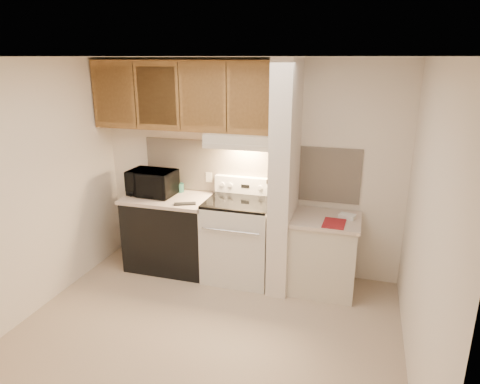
% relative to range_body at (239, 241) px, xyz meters
% --- Properties ---
extents(floor, '(3.60, 3.60, 0.00)m').
position_rel_range_body_xyz_m(floor, '(0.00, -1.16, -0.46)').
color(floor, '#C1A98F').
rests_on(floor, ground).
extents(ceiling, '(3.60, 3.60, 0.00)m').
position_rel_range_body_xyz_m(ceiling, '(0.00, -1.16, 2.04)').
color(ceiling, white).
rests_on(ceiling, wall_back).
extents(wall_back, '(3.60, 2.50, 0.02)m').
position_rel_range_body_xyz_m(wall_back, '(0.00, 0.34, 0.79)').
color(wall_back, white).
rests_on(wall_back, floor).
extents(wall_left, '(0.02, 3.00, 2.50)m').
position_rel_range_body_xyz_m(wall_left, '(-1.80, -1.16, 0.79)').
color(wall_left, white).
rests_on(wall_left, floor).
extents(wall_right, '(0.02, 3.00, 2.50)m').
position_rel_range_body_xyz_m(wall_right, '(1.80, -1.16, 0.79)').
color(wall_right, white).
rests_on(wall_right, floor).
extents(backsplash, '(2.60, 0.02, 0.63)m').
position_rel_range_body_xyz_m(backsplash, '(0.00, 0.33, 0.78)').
color(backsplash, beige).
rests_on(backsplash, wall_back).
extents(range_body, '(0.76, 0.65, 0.92)m').
position_rel_range_body_xyz_m(range_body, '(0.00, 0.00, 0.00)').
color(range_body, silver).
rests_on(range_body, floor).
extents(oven_window, '(0.50, 0.01, 0.30)m').
position_rel_range_body_xyz_m(oven_window, '(0.00, -0.32, 0.04)').
color(oven_window, black).
rests_on(oven_window, range_body).
extents(oven_handle, '(0.65, 0.02, 0.02)m').
position_rel_range_body_xyz_m(oven_handle, '(0.00, -0.35, 0.26)').
color(oven_handle, silver).
rests_on(oven_handle, range_body).
extents(cooktop, '(0.74, 0.64, 0.03)m').
position_rel_range_body_xyz_m(cooktop, '(0.00, 0.00, 0.48)').
color(cooktop, black).
rests_on(cooktop, range_body).
extents(range_backguard, '(0.76, 0.08, 0.20)m').
position_rel_range_body_xyz_m(range_backguard, '(0.00, 0.28, 0.59)').
color(range_backguard, silver).
rests_on(range_backguard, range_body).
extents(range_display, '(0.10, 0.01, 0.04)m').
position_rel_range_body_xyz_m(range_display, '(0.00, 0.24, 0.59)').
color(range_display, black).
rests_on(range_display, range_backguard).
extents(range_knob_left_outer, '(0.05, 0.02, 0.05)m').
position_rel_range_body_xyz_m(range_knob_left_outer, '(-0.28, 0.24, 0.59)').
color(range_knob_left_outer, silver).
rests_on(range_knob_left_outer, range_backguard).
extents(range_knob_left_inner, '(0.05, 0.02, 0.05)m').
position_rel_range_body_xyz_m(range_knob_left_inner, '(-0.18, 0.24, 0.59)').
color(range_knob_left_inner, silver).
rests_on(range_knob_left_inner, range_backguard).
extents(range_knob_right_inner, '(0.05, 0.02, 0.05)m').
position_rel_range_body_xyz_m(range_knob_right_inner, '(0.18, 0.24, 0.59)').
color(range_knob_right_inner, silver).
rests_on(range_knob_right_inner, range_backguard).
extents(range_knob_right_outer, '(0.05, 0.02, 0.05)m').
position_rel_range_body_xyz_m(range_knob_right_outer, '(0.28, 0.24, 0.59)').
color(range_knob_right_outer, silver).
rests_on(range_knob_right_outer, range_backguard).
extents(dishwasher_front, '(1.00, 0.63, 0.87)m').
position_rel_range_body_xyz_m(dishwasher_front, '(-0.88, 0.01, -0.03)').
color(dishwasher_front, black).
rests_on(dishwasher_front, floor).
extents(left_countertop, '(1.04, 0.67, 0.04)m').
position_rel_range_body_xyz_m(left_countertop, '(-0.88, 0.01, 0.43)').
color(left_countertop, beige).
rests_on(left_countertop, dishwasher_front).
extents(spoon_rest, '(0.26, 0.17, 0.02)m').
position_rel_range_body_xyz_m(spoon_rest, '(-0.58, -0.19, 0.46)').
color(spoon_rest, black).
rests_on(spoon_rest, left_countertop).
extents(teal_jar, '(0.13, 0.13, 0.11)m').
position_rel_range_body_xyz_m(teal_jar, '(-0.83, 0.23, 0.50)').
color(teal_jar, '#276051').
rests_on(teal_jar, left_countertop).
extents(outlet, '(0.08, 0.01, 0.12)m').
position_rel_range_body_xyz_m(outlet, '(-0.48, 0.32, 0.64)').
color(outlet, beige).
rests_on(outlet, backsplash).
extents(microwave, '(0.56, 0.39, 0.30)m').
position_rel_range_body_xyz_m(microwave, '(-1.10, 0.04, 0.60)').
color(microwave, black).
rests_on(microwave, left_countertop).
extents(partition_pillar, '(0.22, 0.70, 2.50)m').
position_rel_range_body_xyz_m(partition_pillar, '(0.51, -0.01, 0.79)').
color(partition_pillar, white).
rests_on(partition_pillar, floor).
extents(pillar_trim, '(0.01, 0.70, 0.04)m').
position_rel_range_body_xyz_m(pillar_trim, '(0.39, -0.01, 0.84)').
color(pillar_trim, brown).
rests_on(pillar_trim, partition_pillar).
extents(knife_strip, '(0.02, 0.42, 0.04)m').
position_rel_range_body_xyz_m(knife_strip, '(0.39, -0.06, 0.86)').
color(knife_strip, black).
rests_on(knife_strip, partition_pillar).
extents(knife_blade_a, '(0.01, 0.03, 0.16)m').
position_rel_range_body_xyz_m(knife_blade_a, '(0.38, -0.22, 0.76)').
color(knife_blade_a, silver).
rests_on(knife_blade_a, knife_strip).
extents(knife_handle_a, '(0.02, 0.02, 0.10)m').
position_rel_range_body_xyz_m(knife_handle_a, '(0.38, -0.20, 0.91)').
color(knife_handle_a, black).
rests_on(knife_handle_a, knife_strip).
extents(knife_blade_b, '(0.01, 0.04, 0.18)m').
position_rel_range_body_xyz_m(knife_blade_b, '(0.38, -0.12, 0.75)').
color(knife_blade_b, silver).
rests_on(knife_blade_b, knife_strip).
extents(knife_handle_b, '(0.02, 0.02, 0.10)m').
position_rel_range_body_xyz_m(knife_handle_b, '(0.38, -0.13, 0.91)').
color(knife_handle_b, black).
rests_on(knife_handle_b, knife_strip).
extents(knife_blade_c, '(0.01, 0.04, 0.20)m').
position_rel_range_body_xyz_m(knife_blade_c, '(0.38, -0.05, 0.74)').
color(knife_blade_c, silver).
rests_on(knife_blade_c, knife_strip).
extents(knife_handle_c, '(0.02, 0.02, 0.10)m').
position_rel_range_body_xyz_m(knife_handle_c, '(0.38, -0.06, 0.91)').
color(knife_handle_c, black).
rests_on(knife_handle_c, knife_strip).
extents(knife_blade_d, '(0.01, 0.04, 0.16)m').
position_rel_range_body_xyz_m(knife_blade_d, '(0.38, 0.03, 0.76)').
color(knife_blade_d, silver).
rests_on(knife_blade_d, knife_strip).
extents(knife_handle_d, '(0.02, 0.02, 0.10)m').
position_rel_range_body_xyz_m(knife_handle_d, '(0.38, 0.02, 0.91)').
color(knife_handle_d, black).
rests_on(knife_handle_d, knife_strip).
extents(knife_blade_e, '(0.01, 0.04, 0.18)m').
position_rel_range_body_xyz_m(knife_blade_e, '(0.38, 0.09, 0.75)').
color(knife_blade_e, silver).
rests_on(knife_blade_e, knife_strip).
extents(knife_handle_e, '(0.02, 0.02, 0.10)m').
position_rel_range_body_xyz_m(knife_handle_e, '(0.38, 0.11, 0.91)').
color(knife_handle_e, black).
rests_on(knife_handle_e, knife_strip).
extents(oven_mitt, '(0.03, 0.09, 0.21)m').
position_rel_range_body_xyz_m(oven_mitt, '(0.38, 0.17, 0.70)').
color(oven_mitt, slate).
rests_on(oven_mitt, partition_pillar).
extents(right_cab_base, '(0.70, 0.60, 0.81)m').
position_rel_range_body_xyz_m(right_cab_base, '(0.97, -0.01, -0.06)').
color(right_cab_base, beige).
rests_on(right_cab_base, floor).
extents(right_countertop, '(0.74, 0.64, 0.04)m').
position_rel_range_body_xyz_m(right_countertop, '(0.97, -0.01, 0.37)').
color(right_countertop, beige).
rests_on(right_countertop, right_cab_base).
extents(red_folder, '(0.23, 0.31, 0.01)m').
position_rel_range_body_xyz_m(red_folder, '(1.07, -0.16, 0.40)').
color(red_folder, maroon).
rests_on(red_folder, right_countertop).
extents(white_box, '(0.19, 0.15, 0.04)m').
position_rel_range_body_xyz_m(white_box, '(1.19, 0.05, 0.41)').
color(white_box, white).
rests_on(white_box, right_countertop).
extents(range_hood, '(0.78, 0.44, 0.15)m').
position_rel_range_body_xyz_m(range_hood, '(0.00, 0.12, 1.17)').
color(range_hood, beige).
rests_on(range_hood, upper_cabinets).
extents(hood_lip, '(0.78, 0.04, 0.06)m').
position_rel_range_body_xyz_m(hood_lip, '(0.00, -0.08, 1.12)').
color(hood_lip, beige).
rests_on(hood_lip, range_hood).
extents(upper_cabinets, '(2.18, 0.33, 0.77)m').
position_rel_range_body_xyz_m(upper_cabinets, '(-0.69, 0.17, 1.62)').
color(upper_cabinets, brown).
rests_on(upper_cabinets, wall_back).
extents(cab_door_a, '(0.46, 0.01, 0.63)m').
position_rel_range_body_xyz_m(cab_door_a, '(-1.51, 0.01, 1.62)').
color(cab_door_a, brown).
rests_on(cab_door_a, upper_cabinets).
extents(cab_gap_a, '(0.01, 0.01, 0.73)m').
position_rel_range_body_xyz_m(cab_gap_a, '(-1.23, 0.01, 1.62)').
color(cab_gap_a, black).
rests_on(cab_gap_a, upper_cabinets).
extents(cab_door_b, '(0.46, 0.01, 0.63)m').
position_rel_range_body_xyz_m(cab_door_b, '(-0.96, 0.01, 1.62)').
color(cab_door_b, brown).
rests_on(cab_door_b, upper_cabinets).
extents(cab_gap_b, '(0.01, 0.01, 0.73)m').
position_rel_range_body_xyz_m(cab_gap_b, '(-0.69, 0.01, 1.62)').
color(cab_gap_b, black).
rests_on(cab_gap_b, upper_cabinets).
extents(cab_door_c, '(0.46, 0.01, 0.63)m').
position_rel_range_body_xyz_m(cab_door_c, '(-0.42, 0.01, 1.62)').
color(cab_door_c, brown).
rests_on(cab_door_c, upper_cabinets).
extents(cab_gap_c, '(0.01, 0.01, 0.73)m').
position_rel_range_body_xyz_m(cab_gap_c, '(-0.14, 0.01, 1.62)').
color(cab_gap_c, black).
rests_on(cab_gap_c, upper_cabinets).
extents(cab_door_d, '(0.46, 0.01, 0.63)m').
position_rel_range_body_xyz_m(cab_door_d, '(0.13, 0.01, 1.62)').
color(cab_door_d, brown).
rests_on(cab_door_d, upper_cabinets).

